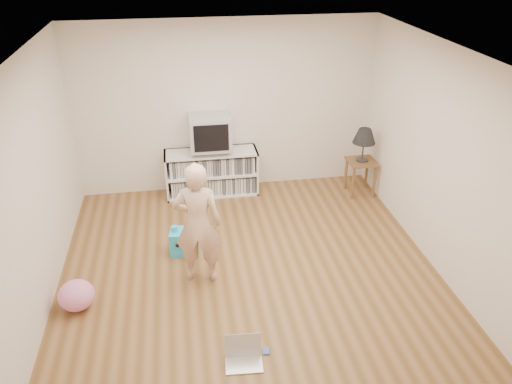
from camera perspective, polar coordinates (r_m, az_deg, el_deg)
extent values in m
plane|color=brown|center=(6.18, -0.85, -8.64)|extent=(4.50, 4.50, 0.00)
cube|color=silver|center=(7.57, -3.48, 9.61)|extent=(4.50, 0.02, 2.60)
cube|color=silver|center=(3.64, 4.40, -13.16)|extent=(4.50, 0.02, 2.60)
cube|color=silver|center=(5.67, -24.06, 0.47)|extent=(0.02, 4.50, 2.60)
cube|color=silver|center=(6.21, 20.12, 3.59)|extent=(0.02, 4.50, 2.60)
cube|color=white|center=(5.07, -1.06, 15.61)|extent=(4.50, 4.50, 0.01)
cube|color=white|center=(7.89, -5.21, 2.89)|extent=(1.40, 0.03, 0.70)
cube|color=white|center=(7.69, -10.17, 1.84)|extent=(0.03, 0.45, 0.70)
cube|color=white|center=(7.77, -0.04, 2.59)|extent=(0.03, 0.45, 0.70)
cube|color=white|center=(7.85, -4.98, 0.03)|extent=(1.40, 0.45, 0.03)
cube|color=white|center=(7.70, -5.08, 2.23)|extent=(1.34, 0.45, 0.03)
cube|color=white|center=(7.56, -5.19, 4.51)|extent=(1.40, 0.45, 0.03)
cube|color=silver|center=(7.70, -5.08, 2.23)|extent=(1.26, 0.36, 0.64)
cube|color=gray|center=(7.54, -5.20, 4.86)|extent=(0.45, 0.35, 0.07)
cube|color=#ACACB1|center=(7.43, -5.30, 6.88)|extent=(0.60, 0.52, 0.50)
cube|color=black|center=(7.19, -5.13, 6.13)|extent=(0.50, 0.01, 0.40)
cylinder|color=brown|center=(7.68, 11.02, 0.95)|extent=(0.04, 0.04, 0.52)
cylinder|color=brown|center=(7.79, 13.38, 1.13)|extent=(0.04, 0.04, 0.52)
cylinder|color=brown|center=(7.96, 10.23, 2.06)|extent=(0.04, 0.04, 0.52)
cylinder|color=brown|center=(8.07, 12.51, 2.21)|extent=(0.04, 0.04, 0.52)
cube|color=brown|center=(7.76, 11.98, 3.41)|extent=(0.42, 0.42, 0.03)
cylinder|color=#333333|center=(7.75, 12.00, 3.60)|extent=(0.18, 0.18, 0.02)
cylinder|color=#333333|center=(7.68, 12.13, 4.77)|extent=(0.02, 0.02, 0.32)
imported|color=beige|center=(5.64, -6.65, -3.63)|extent=(0.60, 0.45, 1.50)
cube|color=silver|center=(5.03, -1.39, -19.04)|extent=(0.37, 0.27, 0.02)
cube|color=silver|center=(5.03, -1.51, -17.09)|extent=(0.36, 0.10, 0.23)
cube|color=black|center=(5.03, -1.51, -17.09)|extent=(0.31, 0.08, 0.19)
cube|color=#496BC2|center=(5.14, 1.14, -17.71)|extent=(0.07, 0.10, 0.02)
cube|color=#2AB5F2|center=(6.43, -8.24, -5.63)|extent=(0.37, 0.31, 0.32)
cylinder|color=#2AB5F2|center=(6.34, -9.30, -4.17)|extent=(0.08, 0.08, 0.07)
cylinder|color=#2AB5F2|center=(6.31, -7.40, -4.18)|extent=(0.08, 0.08, 0.07)
sphere|color=black|center=(6.30, -8.96, -6.05)|extent=(0.05, 0.05, 0.05)
sphere|color=black|center=(6.29, -7.84, -6.06)|extent=(0.05, 0.05, 0.05)
ellipsoid|color=pink|center=(5.85, -19.85, -11.06)|extent=(0.40, 0.40, 0.33)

